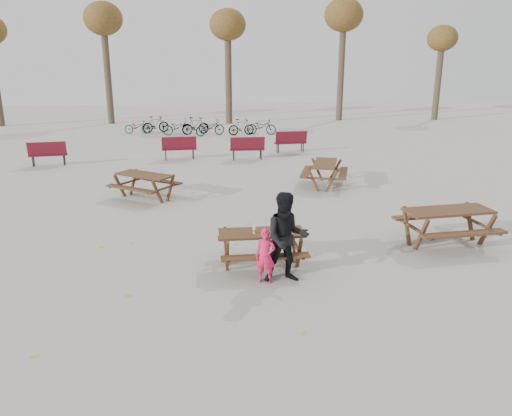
{
  "coord_description": "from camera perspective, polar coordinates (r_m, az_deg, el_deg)",
  "views": [
    {
      "loc": [
        -1.31,
        -9.82,
        4.28
      ],
      "look_at": [
        0.0,
        1.0,
        1.0
      ],
      "focal_mm": 35.0,
      "sensor_mm": 36.0,
      "label": 1
    }
  ],
  "objects": [
    {
      "name": "park_bench_row",
      "position": [
        22.26,
        -6.97,
        6.89
      ],
      "size": [
        12.09,
        2.46,
        1.03
      ],
      "color": "maroon",
      "rests_on": "ground"
    },
    {
      "name": "fallen_leaves",
      "position": [
        13.17,
        1.38,
        -2.21
      ],
      "size": [
        11.0,
        11.0,
        0.01
      ],
      "primitive_type": null,
      "color": "gold",
      "rests_on": "ground"
    },
    {
      "name": "main_picnic_table",
      "position": [
        10.57,
        0.65,
        -3.7
      ],
      "size": [
        1.8,
        1.45,
        0.78
      ],
      "color": "#3D2616",
      "rests_on": "ground"
    },
    {
      "name": "tree_row",
      "position": [
        35.1,
        -3.5,
        19.84
      ],
      "size": [
        32.17,
        3.52,
        8.26
      ],
      "color": "#382B21",
      "rests_on": "ground"
    },
    {
      "name": "food_tray",
      "position": [
        10.34,
        1.34,
        -2.96
      ],
      "size": [
        0.18,
        0.11,
        0.03
      ],
      "primitive_type": "cube",
      "color": "white",
      "rests_on": "main_picnic_table"
    },
    {
      "name": "ground",
      "position": [
        10.79,
        0.64,
        -6.62
      ],
      "size": [
        80.0,
        80.0,
        0.0
      ],
      "primitive_type": "plane",
      "color": "gray",
      "rests_on": "ground"
    },
    {
      "name": "bicycle_row",
      "position": [
        29.66,
        -6.52,
        9.24
      ],
      "size": [
        8.94,
        2.73,
        1.0
      ],
      "color": "black",
      "rests_on": "ground"
    },
    {
      "name": "adult",
      "position": [
        9.78,
        3.52,
        -3.42
      ],
      "size": [
        0.89,
        0.7,
        1.83
      ],
      "primitive_type": "imported",
      "rotation": [
        0.0,
        0.0,
        -0.0
      ],
      "color": "black",
      "rests_on": "ground"
    },
    {
      "name": "picnic_table_north",
      "position": [
        16.14,
        -12.57,
        2.42
      ],
      "size": [
        2.38,
        2.31,
        0.8
      ],
      "primitive_type": null,
      "rotation": [
        0.0,
        0.0,
        -0.64
      ],
      "color": "#3D2616",
      "rests_on": "ground"
    },
    {
      "name": "picnic_table_east",
      "position": [
        12.66,
        20.95,
        -2.07
      ],
      "size": [
        2.18,
        1.82,
        0.88
      ],
      "primitive_type": null,
      "rotation": [
        0.0,
        0.0,
        0.09
      ],
      "color": "#3D2616",
      "rests_on": "ground"
    },
    {
      "name": "child",
      "position": [
        9.83,
        1.09,
        -5.52
      ],
      "size": [
        0.47,
        0.38,
        1.11
      ],
      "primitive_type": "imported",
      "rotation": [
        0.0,
        0.0,
        -0.33
      ],
      "color": "#E01C50",
      "rests_on": "ground"
    },
    {
      "name": "picnic_table_far",
      "position": [
        17.54,
        7.84,
        3.84
      ],
      "size": [
        2.06,
        2.3,
        0.82
      ],
      "primitive_type": null,
      "rotation": [
        0.0,
        0.0,
        1.25
      ],
      "color": "#3D2616",
      "rests_on": "ground"
    },
    {
      "name": "soda_bottle",
      "position": [
        10.38,
        -0.19,
        -2.56
      ],
      "size": [
        0.07,
        0.07,
        0.17
      ],
      "color": "silver",
      "rests_on": "main_picnic_table"
    },
    {
      "name": "bread_roll",
      "position": [
        10.33,
        1.35,
        -2.74
      ],
      "size": [
        0.14,
        0.06,
        0.05
      ],
      "primitive_type": "ellipsoid",
      "color": "tan",
      "rests_on": "food_tray"
    }
  ]
}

